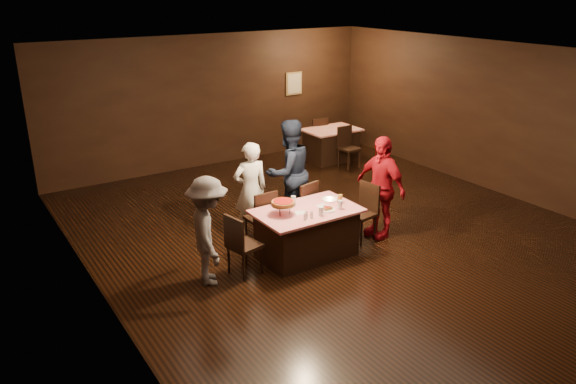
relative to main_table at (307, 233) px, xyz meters
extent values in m
plane|color=black|center=(0.94, 0.16, -0.39)|extent=(10.00, 10.00, 0.00)
cube|color=silver|center=(0.94, 0.16, 2.62)|extent=(8.00, 10.00, 0.04)
cube|color=black|center=(0.94, 5.16, 1.11)|extent=(8.00, 0.04, 3.00)
cube|color=black|center=(-3.06, 0.16, 1.11)|extent=(0.04, 10.00, 3.00)
cube|color=black|center=(4.94, 0.16, 1.11)|extent=(0.04, 10.00, 3.00)
cube|color=tan|center=(3.14, 5.13, 1.31)|extent=(0.46, 0.03, 0.56)
cube|color=beige|center=(3.14, 5.11, 1.31)|extent=(0.38, 0.01, 0.48)
cube|color=red|center=(0.00, 0.00, 0.00)|extent=(1.60, 1.00, 0.77)
cube|color=red|center=(3.39, 3.87, 0.00)|extent=(1.30, 0.90, 0.77)
cube|color=black|center=(-0.40, 0.75, 0.09)|extent=(0.43, 0.43, 0.95)
cube|color=black|center=(0.40, 0.75, 0.09)|extent=(0.50, 0.50, 0.95)
cube|color=black|center=(-1.10, 0.00, 0.09)|extent=(0.50, 0.50, 0.95)
cube|color=black|center=(1.10, 0.00, 0.09)|extent=(0.48, 0.48, 0.95)
cube|color=black|center=(3.39, 3.17, 0.09)|extent=(0.44, 0.44, 0.95)
cube|color=black|center=(3.39, 4.47, 0.09)|extent=(0.48, 0.48, 0.95)
imported|color=white|center=(-0.36, 1.13, 0.43)|extent=(0.64, 0.47, 1.64)
imported|color=#161E32|center=(0.48, 1.26, 0.55)|extent=(0.96, 0.77, 1.88)
imported|color=#5E5D63|center=(-1.64, 0.05, 0.41)|extent=(0.88, 1.16, 1.59)
imported|color=#A80F1C|center=(1.46, -0.04, 0.49)|extent=(0.51, 1.05, 1.74)
cylinder|color=black|center=(-0.40, 0.15, 0.46)|extent=(0.01, 0.01, 0.15)
cylinder|color=black|center=(-0.49, 0.00, 0.46)|extent=(0.01, 0.01, 0.15)
cylinder|color=black|center=(-0.31, 0.00, 0.46)|extent=(0.01, 0.01, 0.15)
cylinder|color=silver|center=(-0.40, 0.05, 0.54)|extent=(0.38, 0.38, 0.01)
cylinder|color=#B27233|center=(-0.40, 0.05, 0.57)|extent=(0.35, 0.35, 0.05)
cylinder|color=#A5140C|center=(-0.40, 0.05, 0.60)|extent=(0.30, 0.30, 0.01)
cylinder|color=white|center=(0.25, -0.18, 0.39)|extent=(0.25, 0.25, 0.01)
cylinder|color=#B27233|center=(0.25, -0.18, 0.42)|extent=(0.18, 0.18, 0.04)
cylinder|color=#A5140C|center=(0.25, -0.18, 0.44)|extent=(0.14, 0.14, 0.01)
cylinder|color=white|center=(0.55, 0.15, 0.39)|extent=(0.25, 0.25, 0.01)
cylinder|color=silver|center=(0.05, -0.30, 0.46)|extent=(0.08, 0.08, 0.14)
cylinder|color=silver|center=(0.45, -0.25, 0.46)|extent=(0.08, 0.08, 0.14)
cylinder|color=#BF7F26|center=(0.60, -0.05, 0.46)|extent=(0.08, 0.08, 0.14)
cylinder|color=silver|center=(-0.05, 0.30, 0.46)|extent=(0.08, 0.08, 0.14)
cylinder|color=silver|center=(-0.18, -0.25, 0.43)|extent=(0.04, 0.04, 0.08)
cylinder|color=silver|center=(-0.18, -0.25, 0.47)|extent=(0.05, 0.05, 0.02)
cylinder|color=silver|center=(-0.12, -0.30, 0.43)|extent=(0.04, 0.04, 0.08)
cylinder|color=silver|center=(-0.12, -0.30, 0.47)|extent=(0.05, 0.05, 0.02)
cylinder|color=silver|center=(-0.24, -0.30, 0.43)|extent=(0.04, 0.04, 0.08)
cylinder|color=silver|center=(-0.24, -0.30, 0.47)|extent=(0.05, 0.05, 0.02)
cube|color=white|center=(0.30, 0.00, 0.39)|extent=(0.19, 0.19, 0.01)
cube|color=white|center=(-0.15, -0.05, 0.39)|extent=(0.21, 0.21, 0.01)
camera|label=1|loc=(-4.58, -6.55, 3.66)|focal=35.00mm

